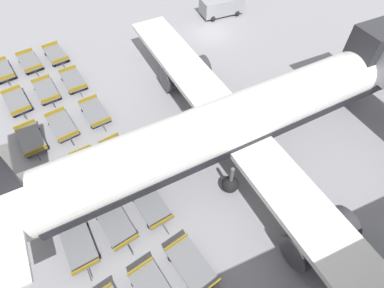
% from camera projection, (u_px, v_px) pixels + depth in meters
% --- Properties ---
extents(ground_plane, '(500.00, 500.00, 0.00)m').
position_uv_depth(ground_plane, '(210.00, 34.00, 32.58)').
color(ground_plane, gray).
extents(airplane, '(31.53, 36.27, 13.01)m').
position_uv_depth(airplane, '(245.00, 119.00, 20.32)').
color(airplane, white).
rests_on(airplane, ground_plane).
extents(service_van, '(2.72, 4.83, 1.91)m').
position_uv_depth(service_van, '(222.00, 5.00, 34.37)').
color(service_van, gray).
rests_on(service_van, ground_plane).
extents(baggage_dolly_row_near_col_a, '(3.97, 2.23, 0.92)m').
position_uv_depth(baggage_dolly_row_near_col_a, '(2.00, 71.00, 27.77)').
color(baggage_dolly_row_near_col_a, slate).
rests_on(baggage_dolly_row_near_col_a, ground_plane).
extents(baggage_dolly_row_near_col_b, '(3.97, 2.25, 0.92)m').
position_uv_depth(baggage_dolly_row_near_col_b, '(17.00, 102.00, 25.18)').
color(baggage_dolly_row_near_col_b, slate).
rests_on(baggage_dolly_row_near_col_b, ground_plane).
extents(baggage_dolly_row_near_col_c, '(3.97, 2.17, 0.92)m').
position_uv_depth(baggage_dolly_row_near_col_c, '(31.00, 140.00, 22.61)').
color(baggage_dolly_row_near_col_c, slate).
rests_on(baggage_dolly_row_near_col_c, ground_plane).
extents(baggage_dolly_row_near_col_d, '(3.97, 2.14, 0.92)m').
position_uv_depth(baggage_dolly_row_near_col_d, '(49.00, 188.00, 19.99)').
color(baggage_dolly_row_near_col_d, slate).
rests_on(baggage_dolly_row_near_col_d, ground_plane).
extents(baggage_dolly_row_near_col_e, '(3.95, 1.98, 0.92)m').
position_uv_depth(baggage_dolly_row_near_col_e, '(79.00, 245.00, 17.59)').
color(baggage_dolly_row_near_col_e, slate).
rests_on(baggage_dolly_row_near_col_e, ground_plane).
extents(baggage_dolly_row_mid_a_col_a, '(3.97, 2.23, 0.92)m').
position_uv_depth(baggage_dolly_row_mid_a_col_a, '(30.00, 62.00, 28.63)').
color(baggage_dolly_row_mid_a_col_a, slate).
rests_on(baggage_dolly_row_mid_a_col_a, ground_plane).
extents(baggage_dolly_row_mid_a_col_b, '(3.96, 2.11, 0.92)m').
position_uv_depth(baggage_dolly_row_mid_a_col_b, '(46.00, 91.00, 26.06)').
color(baggage_dolly_row_mid_a_col_b, slate).
rests_on(baggage_dolly_row_mid_a_col_b, ground_plane).
extents(baggage_dolly_row_mid_a_col_c, '(3.97, 2.23, 0.92)m').
position_uv_depth(baggage_dolly_row_mid_a_col_c, '(62.00, 126.00, 23.49)').
color(baggage_dolly_row_mid_a_col_c, slate).
rests_on(baggage_dolly_row_mid_a_col_c, ground_plane).
extents(baggage_dolly_row_mid_a_col_d, '(3.95, 1.98, 0.92)m').
position_uv_depth(baggage_dolly_row_mid_a_col_d, '(88.00, 168.00, 21.01)').
color(baggage_dolly_row_mid_a_col_d, slate).
rests_on(baggage_dolly_row_mid_a_col_d, ground_plane).
extents(baggage_dolly_row_mid_a_col_e, '(3.97, 2.21, 0.92)m').
position_uv_depth(baggage_dolly_row_mid_a_col_e, '(116.00, 224.00, 18.41)').
color(baggage_dolly_row_mid_a_col_e, slate).
rests_on(baggage_dolly_row_mid_a_col_e, ground_plane).
extents(baggage_dolly_row_mid_b_col_a, '(3.97, 2.22, 0.92)m').
position_uv_depth(baggage_dolly_row_mid_b_col_a, '(56.00, 54.00, 29.40)').
color(baggage_dolly_row_mid_b_col_a, slate).
rests_on(baggage_dolly_row_mid_b_col_a, ground_plane).
extents(baggage_dolly_row_mid_b_col_b, '(3.96, 2.05, 0.92)m').
position_uv_depth(baggage_dolly_row_mid_b_col_b, '(73.00, 81.00, 26.92)').
color(baggage_dolly_row_mid_b_col_b, slate).
rests_on(baggage_dolly_row_mid_b_col_b, ground_plane).
extents(baggage_dolly_row_mid_b_col_c, '(3.96, 2.08, 0.92)m').
position_uv_depth(baggage_dolly_row_mid_b_col_c, '(95.00, 112.00, 24.41)').
color(baggage_dolly_row_mid_b_col_c, slate).
rests_on(baggage_dolly_row_mid_b_col_c, ground_plane).
extents(baggage_dolly_row_mid_b_col_d, '(3.97, 2.20, 0.92)m').
position_uv_depth(baggage_dolly_row_mid_b_col_d, '(118.00, 154.00, 21.74)').
color(baggage_dolly_row_mid_b_col_d, slate).
rests_on(baggage_dolly_row_mid_b_col_d, ground_plane).
extents(baggage_dolly_row_mid_b_col_e, '(3.96, 2.12, 0.92)m').
position_uv_depth(baggage_dolly_row_mid_b_col_e, '(151.00, 205.00, 19.22)').
color(baggage_dolly_row_mid_b_col_e, slate).
rests_on(baggage_dolly_row_mid_b_col_e, ground_plane).
extents(baggage_dolly_row_mid_b_col_f, '(3.97, 2.27, 0.92)m').
position_uv_depth(baggage_dolly_row_mid_b_col_f, '(192.00, 266.00, 16.85)').
color(baggage_dolly_row_mid_b_col_f, slate).
rests_on(baggage_dolly_row_mid_b_col_f, ground_plane).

